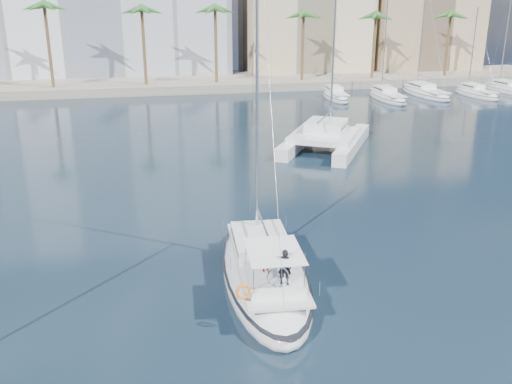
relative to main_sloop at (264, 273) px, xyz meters
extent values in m
plane|color=black|center=(0.34, 1.42, -0.54)|extent=(160.00, 160.00, 0.00)
cube|color=gray|center=(0.34, 62.42, 0.06)|extent=(120.00, 14.00, 1.20)
cube|color=beige|center=(22.34, 71.42, 9.46)|extent=(20.00, 14.00, 20.00)
cube|color=tan|center=(42.34, 69.42, 8.46)|extent=(18.00, 12.00, 18.00)
cylinder|color=brown|center=(0.34, 58.42, 4.71)|extent=(0.44, 0.44, 10.50)
sphere|color=#2C6425|center=(0.34, 58.42, 9.96)|extent=(3.60, 3.60, 3.60)
cylinder|color=brown|center=(34.34, 58.42, 4.71)|extent=(0.44, 0.44, 10.50)
sphere|color=#2C6425|center=(34.34, 58.42, 9.96)|extent=(3.60, 3.60, 3.60)
ellipsoid|color=white|center=(0.00, 0.00, -0.17)|extent=(4.66, 12.42, 2.53)
ellipsoid|color=black|center=(0.00, 0.00, 0.19)|extent=(4.70, 12.54, 0.18)
cube|color=silver|center=(-0.01, -0.23, 0.79)|extent=(3.34, 9.30, 0.12)
cube|color=white|center=(0.08, 1.17, 1.15)|extent=(2.86, 4.15, 0.60)
cube|color=black|center=(0.08, 1.17, 1.17)|extent=(2.85, 3.68, 0.14)
cylinder|color=#B7BABF|center=(0.17, 2.58, 8.84)|extent=(0.15, 0.15, 15.99)
cylinder|color=#B7BABF|center=(0.01, 0.12, 2.35)|extent=(0.43, 4.92, 0.11)
cube|color=white|center=(-0.17, -2.57, 1.03)|extent=(2.50, 3.19, 0.36)
cube|color=white|center=(-0.17, -2.69, 2.40)|extent=(2.50, 3.19, 0.04)
torus|color=silver|center=(-0.24, -3.74, 1.70)|extent=(0.96, 0.12, 0.96)
torus|color=orange|center=(-1.76, -4.11, 1.40)|extent=(0.64, 0.24, 0.64)
imported|color=black|center=(0.10, -3.46, 2.00)|extent=(0.68, 0.58, 1.58)
imported|color=maroon|center=(-0.42, -2.15, 1.73)|extent=(0.64, 0.61, 1.05)
cube|color=white|center=(8.89, 25.33, 0.01)|extent=(7.17, 11.00, 1.10)
cube|color=white|center=(13.05, 22.87, 0.01)|extent=(7.17, 11.00, 1.10)
cube|color=white|center=(10.67, 23.58, 0.76)|extent=(8.05, 8.48, 0.50)
cube|color=white|center=(10.97, 24.10, 1.46)|extent=(4.70, 4.80, 1.00)
cube|color=black|center=(10.97, 24.10, 1.51)|extent=(4.47, 4.40, 0.18)
cylinder|color=#B7BABF|center=(11.89, 25.66, 9.00)|extent=(0.18, 0.18, 16.09)
ellipsoid|color=silver|center=(1.18, 2.13, 0.51)|extent=(0.21, 0.40, 0.19)
sphere|color=silver|center=(1.18, 2.32, 0.53)|extent=(0.11, 0.11, 0.11)
cube|color=gray|center=(0.89, 2.13, 0.54)|extent=(0.47, 0.17, 0.11)
cube|color=gray|center=(1.47, 2.13, 0.54)|extent=(0.47, 0.17, 0.11)
camera|label=1|loc=(-5.30, -24.04, 12.66)|focal=40.00mm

